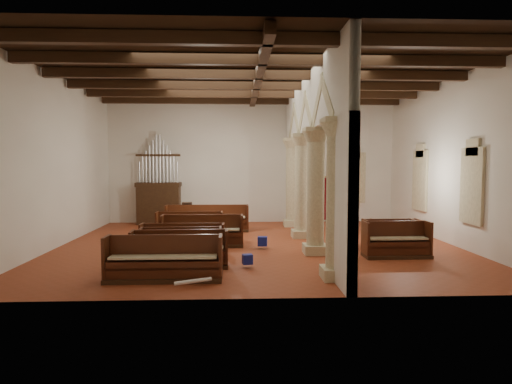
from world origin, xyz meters
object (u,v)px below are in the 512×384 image
object	(u,v)px
aisle_pew_0	(396,245)
nave_pew_0	(164,266)
processional_banner	(341,208)
pipe_organ	(159,196)
lectern	(187,216)

from	to	relation	value
aisle_pew_0	nave_pew_0	bearing A→B (deg)	-162.45
nave_pew_0	processional_banner	bearing A→B (deg)	53.55
pipe_organ	lectern	world-z (taller)	pipe_organ
processional_banner	nave_pew_0	distance (m)	11.31
lectern	aisle_pew_0	xyz separation A→B (m)	(7.31, -6.67, -0.10)
pipe_organ	nave_pew_0	world-z (taller)	pipe_organ
nave_pew_0	aisle_pew_0	world-z (taller)	nave_pew_0
pipe_organ	lectern	xyz separation A→B (m)	(1.44, -0.94, -0.89)
processional_banner	aisle_pew_0	xyz separation A→B (m)	(0.13, -6.77, -0.44)
pipe_organ	processional_banner	bearing A→B (deg)	-5.54
aisle_pew_0	processional_banner	bearing A→B (deg)	89.69
processional_banner	nave_pew_0	size ratio (longest dim) A/B	0.86
aisle_pew_0	lectern	bearing A→B (deg)	136.20
pipe_organ	processional_banner	size ratio (longest dim) A/B	1.75
pipe_organ	lectern	size ratio (longest dim) A/B	3.79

